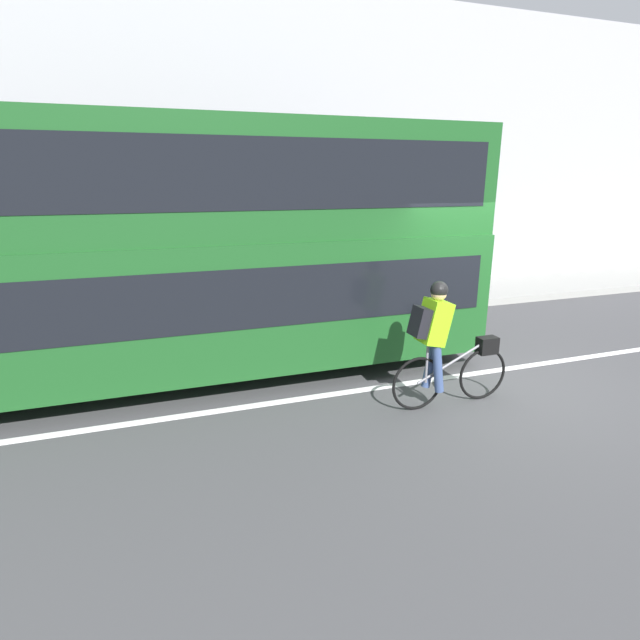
{
  "coord_description": "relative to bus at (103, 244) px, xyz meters",
  "views": [
    {
      "loc": [
        -4.61,
        -5.64,
        2.83
      ],
      "look_at": [
        -2.52,
        0.42,
        1.0
      ],
      "focal_mm": 28.0,
      "sensor_mm": 36.0,
      "label": 1
    }
  ],
  "objects": [
    {
      "name": "cyclist_on_bike",
      "position": [
        3.91,
        -2.21,
        -1.09
      ],
      "size": [
        1.67,
        0.32,
        1.64
      ],
      "color": "black",
      "rests_on": "ground_plane"
    },
    {
      "name": "bus",
      "position": [
        0.0,
        0.0,
        0.0
      ],
      "size": [
        10.59,
        2.57,
        3.56
      ],
      "color": "black",
      "rests_on": "ground_plane"
    },
    {
      "name": "trash_bin",
      "position": [
        7.26,
        2.93,
        -1.35
      ],
      "size": [
        0.5,
        0.5,
        0.95
      ],
      "color": "#515156",
      "rests_on": "sidewalk_curb"
    },
    {
      "name": "building_facade",
      "position": [
        5.18,
        4.32,
        1.42
      ],
      "size": [
        60.0,
        0.3,
        6.8
      ],
      "color": "#9E9EA3",
      "rests_on": "ground_plane"
    },
    {
      "name": "ground_plane",
      "position": [
        5.18,
        -1.64,
        -1.98
      ],
      "size": [
        80.0,
        80.0,
        0.0
      ],
      "primitive_type": "plane",
      "color": "#424244"
    },
    {
      "name": "sidewalk_curb",
      "position": [
        5.18,
        3.05,
        -1.9
      ],
      "size": [
        60.0,
        2.26,
        0.15
      ],
      "color": "gray",
      "rests_on": "ground_plane"
    },
    {
      "name": "road_center_line",
      "position": [
        5.18,
        -1.44,
        -1.97
      ],
      "size": [
        50.0,
        0.14,
        0.01
      ],
      "primitive_type": "cube",
      "color": "silver",
      "rests_on": "ground_plane"
    }
  ]
}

